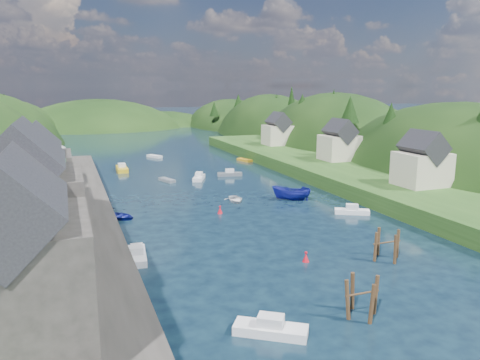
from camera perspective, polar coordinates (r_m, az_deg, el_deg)
name	(u,v)px	position (r m, az deg, el deg)	size (l,w,h in m)	color
ground	(199,179)	(88.12, -5.01, 0.10)	(600.00, 600.00, 0.00)	black
hillside_right	(334,178)	(130.21, 11.39, 0.27)	(36.00, 245.56, 48.00)	black
far_hills	(126,151)	(210.61, -13.75, 3.43)	(103.00, 68.00, 44.00)	black
hill_trees	(181,115)	(101.39, -7.17, 7.89)	(90.73, 150.86, 12.20)	black
quay_left	(63,235)	(55.75, -20.81, -6.26)	(12.00, 110.00, 2.00)	#2D2B28
quayside_buildings	(31,215)	(41.10, -24.17, -3.86)	(8.00, 35.84, 12.90)	#2D2B28
boat_sheds	(46,170)	(73.37, -22.61, 1.16)	(7.00, 21.00, 7.50)	#2D2D30
terrace_right	(343,174)	(89.05, 12.47, 0.77)	(16.00, 120.00, 2.40)	#234719
right_bank_cottages	(334,143)	(96.90, 11.41, 4.44)	(9.00, 59.24, 8.41)	beige
piling_cluster_near	(362,301)	(37.62, 14.61, -14.03)	(2.96, 2.78, 3.69)	#382314
piling_cluster_far	(386,248)	(49.77, 17.42, -7.88)	(3.20, 2.99, 3.55)	#382314
channel_buoy_near	(306,257)	(47.57, 8.04, -9.29)	(0.70, 0.70, 1.10)	#B50E1B
channel_buoy_far	(220,210)	(64.31, -2.45, -3.68)	(0.70, 0.70, 1.10)	#B50E1B
moored_boats	(225,199)	(69.87, -1.80, -2.38)	(36.75, 97.12, 2.30)	silver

